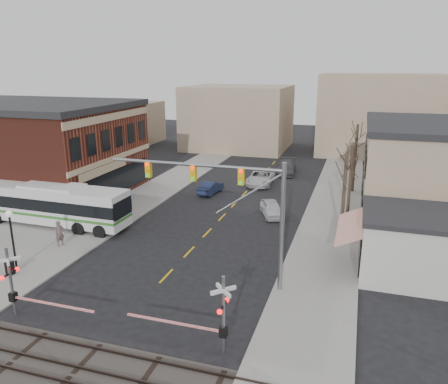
% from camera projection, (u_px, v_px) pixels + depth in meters
% --- Properties ---
extents(ground, '(160.00, 160.00, 0.00)m').
position_uv_depth(ground, '(153.00, 291.00, 26.66)').
color(ground, black).
rests_on(ground, ground).
extents(sidewalk_west, '(5.00, 60.00, 0.12)m').
position_uv_depth(sidewalk_west, '(156.00, 190.00, 47.69)').
color(sidewalk_west, gray).
rests_on(sidewalk_west, ground).
extents(sidewalk_east, '(5.00, 60.00, 0.12)m').
position_uv_depth(sidewalk_east, '(334.00, 207.00, 42.23)').
color(sidewalk_east, gray).
rests_on(sidewalk_east, ground).
extents(ballast_strip, '(160.00, 5.00, 0.06)m').
position_uv_depth(ballast_strip, '(71.00, 376.00, 19.33)').
color(ballast_strip, '#332D28').
rests_on(ballast_strip, ground).
extents(rail_tracks, '(160.00, 3.91, 0.14)m').
position_uv_depth(rail_tracks, '(71.00, 374.00, 19.30)').
color(rail_tracks, '#2D231E').
rests_on(rail_tracks, ground).
extents(awning_shop, '(9.74, 6.20, 4.30)m').
position_uv_depth(awning_shop, '(427.00, 246.00, 27.87)').
color(awning_shop, beige).
rests_on(awning_shop, ground).
extents(tree_east_a, '(0.28, 0.28, 6.75)m').
position_uv_depth(tree_east_a, '(344.00, 197.00, 33.65)').
color(tree_east_a, '#382B21').
rests_on(tree_east_a, sidewalk_east).
extents(tree_east_b, '(0.28, 0.28, 6.30)m').
position_uv_depth(tree_east_b, '(350.00, 181.00, 39.12)').
color(tree_east_b, '#382B21').
rests_on(tree_east_b, sidewalk_east).
extents(tree_east_c, '(0.28, 0.28, 7.20)m').
position_uv_depth(tree_east_c, '(355.00, 158.00, 46.27)').
color(tree_east_c, '#382B21').
rests_on(tree_east_c, sidewalk_east).
extents(transit_bus, '(13.33, 3.06, 3.43)m').
position_uv_depth(transit_bus, '(54.00, 204.00, 37.04)').
color(transit_bus, silver).
rests_on(transit_bus, ground).
extents(traffic_signal_mast, '(11.10, 0.30, 8.00)m').
position_uv_depth(traffic_signal_mast, '(233.00, 195.00, 25.95)').
color(traffic_signal_mast, gray).
rests_on(traffic_signal_mast, ground).
extents(rr_crossing_west, '(5.60, 1.36, 4.00)m').
position_uv_depth(rr_crossing_west, '(17.00, 284.00, 23.44)').
color(rr_crossing_west, gray).
rests_on(rr_crossing_west, ground).
extents(rr_crossing_east, '(5.60, 1.36, 4.00)m').
position_uv_depth(rr_crossing_east, '(215.00, 314.00, 20.55)').
color(rr_crossing_east, gray).
rests_on(rr_crossing_east, ground).
extents(street_lamp, '(0.44, 0.44, 4.08)m').
position_uv_depth(street_lamp, '(11.00, 227.00, 28.52)').
color(street_lamp, black).
rests_on(street_lamp, sidewalk_west).
extents(trash_bin, '(0.60, 0.60, 0.87)m').
position_uv_depth(trash_bin, '(10.00, 268.00, 28.42)').
color(trash_bin, black).
rests_on(trash_bin, sidewalk_west).
extents(car_a, '(3.14, 4.42, 1.40)m').
position_uv_depth(car_a, '(272.00, 209.00, 39.69)').
color(car_a, silver).
rests_on(car_a, ground).
extents(car_b, '(1.80, 4.16, 1.33)m').
position_uv_depth(car_b, '(211.00, 187.00, 46.68)').
color(car_b, '#192240').
rests_on(car_b, ground).
extents(car_c, '(2.86, 5.82, 1.59)m').
position_uv_depth(car_c, '(261.00, 178.00, 50.17)').
color(car_c, silver).
rests_on(car_c, ground).
extents(car_d, '(2.72, 5.83, 1.65)m').
position_uv_depth(car_d, '(286.00, 167.00, 55.21)').
color(car_d, '#424147').
rests_on(car_d, ground).
extents(pedestrian_near, '(0.71, 0.84, 1.96)m').
position_uv_depth(pedestrian_near, '(60.00, 233.00, 32.74)').
color(pedestrian_near, '#604E4C').
rests_on(pedestrian_near, sidewalk_west).
extents(pedestrian_far, '(1.02, 1.07, 1.74)m').
position_uv_depth(pedestrian_far, '(83.00, 217.00, 36.69)').
color(pedestrian_far, '#2F3253').
rests_on(pedestrian_far, sidewalk_west).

